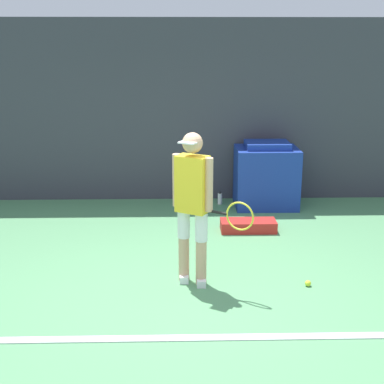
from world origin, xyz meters
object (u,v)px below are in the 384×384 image
(equipment_bag, at_px, (248,226))
(water_bottle, at_px, (220,199))
(tennis_ball, at_px, (308,283))
(covered_chair, at_px, (266,176))
(tennis_player, at_px, (193,202))

(equipment_bag, relative_size, water_bottle, 3.81)
(water_bottle, bearing_deg, equipment_bag, -76.54)
(tennis_ball, height_order, covered_chair, covered_chair)
(tennis_player, xyz_separation_m, covered_chair, (1.26, 2.84, -0.45))
(tennis_player, bearing_deg, tennis_ball, 23.76)
(tennis_player, relative_size, equipment_bag, 2.17)
(tennis_player, height_order, tennis_ball, tennis_player)
(tennis_ball, relative_size, equipment_bag, 0.09)
(tennis_player, height_order, water_bottle, tennis_player)
(tennis_player, bearing_deg, water_bottle, 109.69)
(tennis_ball, bearing_deg, covered_chair, 90.32)
(tennis_ball, bearing_deg, tennis_player, 174.06)
(equipment_bag, bearing_deg, tennis_player, -116.68)
(tennis_player, distance_m, tennis_ball, 1.58)
(covered_chair, xyz_separation_m, equipment_bag, (-0.43, -1.18, -0.43))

